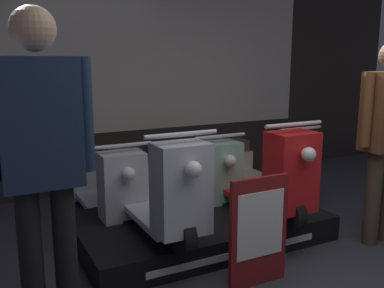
{
  "coord_description": "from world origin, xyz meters",
  "views": [
    {
      "loc": [
        -1.92,
        -1.61,
        1.55
      ],
      "look_at": [
        -0.09,
        1.94,
        0.76
      ],
      "focal_mm": 40.0,
      "sensor_mm": 36.0,
      "label": 1
    }
  ],
  "objects_px": {
    "scooter_display_left": "(151,188)",
    "scooter_backrow_2": "(265,166)",
    "scooter_display_right": "(249,173)",
    "scooter_backrow_1": "(193,176)",
    "price_sign_board": "(259,231)",
    "scooter_backrow_0": "(105,188)",
    "person_left_browsing": "(41,149)"
  },
  "relations": [
    {
      "from": "scooter_display_left",
      "to": "scooter_backrow_2",
      "type": "xyz_separation_m",
      "value": [
        1.77,
        0.84,
        -0.21
      ]
    },
    {
      "from": "scooter_display_right",
      "to": "scooter_backrow_1",
      "type": "distance_m",
      "value": 0.88
    },
    {
      "from": "scooter_backrow_1",
      "to": "scooter_display_left",
      "type": "bearing_deg",
      "value": -133.9
    },
    {
      "from": "scooter_backrow_1",
      "to": "price_sign_board",
      "type": "xyz_separation_m",
      "value": [
        -0.35,
        -1.68,
        0.07
      ]
    },
    {
      "from": "scooter_display_left",
      "to": "scooter_backrow_1",
      "type": "relative_size",
      "value": 1.0
    },
    {
      "from": "scooter_backrow_1",
      "to": "scooter_backrow_2",
      "type": "height_order",
      "value": "same"
    },
    {
      "from": "scooter_display_left",
      "to": "scooter_backrow_0",
      "type": "distance_m",
      "value": 0.88
    },
    {
      "from": "scooter_backrow_1",
      "to": "person_left_browsing",
      "type": "bearing_deg",
      "value": -137.71
    },
    {
      "from": "price_sign_board",
      "to": "scooter_display_right",
      "type": "bearing_deg",
      "value": 59.37
    },
    {
      "from": "scooter_display_left",
      "to": "scooter_backrow_1",
      "type": "height_order",
      "value": "scooter_display_left"
    },
    {
      "from": "scooter_backrow_0",
      "to": "person_left_browsing",
      "type": "bearing_deg",
      "value": -115.87
    },
    {
      "from": "scooter_backrow_2",
      "to": "scooter_display_left",
      "type": "bearing_deg",
      "value": -154.53
    },
    {
      "from": "scooter_display_right",
      "to": "scooter_backrow_0",
      "type": "height_order",
      "value": "scooter_display_right"
    },
    {
      "from": "scooter_backrow_1",
      "to": "price_sign_board",
      "type": "relative_size",
      "value": 2.11
    },
    {
      "from": "scooter_display_right",
      "to": "person_left_browsing",
      "type": "distance_m",
      "value": 2.06
    },
    {
      "from": "scooter_display_left",
      "to": "scooter_backrow_1",
      "type": "xyz_separation_m",
      "value": [
        0.81,
        0.84,
        -0.21
      ]
    },
    {
      "from": "scooter_backrow_1",
      "to": "scooter_display_right",
      "type": "bearing_deg",
      "value": -80.55
    },
    {
      "from": "scooter_display_right",
      "to": "scooter_backrow_2",
      "type": "distance_m",
      "value": 1.2
    },
    {
      "from": "scooter_display_right",
      "to": "scooter_backrow_0",
      "type": "relative_size",
      "value": 1.0
    },
    {
      "from": "scooter_backrow_1",
      "to": "person_left_browsing",
      "type": "distance_m",
      "value": 2.44
    },
    {
      "from": "scooter_display_left",
      "to": "price_sign_board",
      "type": "xyz_separation_m",
      "value": [
        0.46,
        -0.83,
        -0.15
      ]
    },
    {
      "from": "person_left_browsing",
      "to": "scooter_display_right",
      "type": "bearing_deg",
      "value": 21.14
    },
    {
      "from": "scooter_display_left",
      "to": "person_left_browsing",
      "type": "bearing_deg",
      "value": -141.57
    },
    {
      "from": "scooter_backrow_2",
      "to": "scooter_display_right",
      "type": "bearing_deg",
      "value": -134.16
    },
    {
      "from": "scooter_backrow_1",
      "to": "price_sign_board",
      "type": "height_order",
      "value": "scooter_backrow_1"
    },
    {
      "from": "scooter_backrow_0",
      "to": "scooter_backrow_2",
      "type": "height_order",
      "value": "same"
    },
    {
      "from": "scooter_backrow_2",
      "to": "person_left_browsing",
      "type": "xyz_separation_m",
      "value": [
        -2.68,
        -1.56,
        0.75
      ]
    },
    {
      "from": "scooter_display_right",
      "to": "person_left_browsing",
      "type": "relative_size",
      "value": 0.9
    },
    {
      "from": "scooter_backrow_1",
      "to": "scooter_backrow_2",
      "type": "distance_m",
      "value": 0.96
    },
    {
      "from": "scooter_backrow_0",
      "to": "price_sign_board",
      "type": "relative_size",
      "value": 2.11
    },
    {
      "from": "scooter_display_left",
      "to": "person_left_browsing",
      "type": "xyz_separation_m",
      "value": [
        -0.91,
        -0.72,
        0.54
      ]
    },
    {
      "from": "price_sign_board",
      "to": "scooter_backrow_1",
      "type": "bearing_deg",
      "value": 78.11
    }
  ]
}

